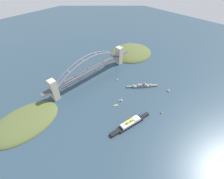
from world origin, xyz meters
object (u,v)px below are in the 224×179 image
at_px(small_boat_0, 117,79).
at_px(naval_cruiser, 142,86).
at_px(harbor_arch_bridge, 91,70).
at_px(small_boat_4, 162,112).
at_px(ocean_liner, 130,123).
at_px(seaplane_taxiing_near_bridge, 95,69).
at_px(small_boat_3, 116,105).
at_px(channel_marker_buoy, 98,88).
at_px(small_boat_2, 121,99).
at_px(small_boat_1, 169,90).

bearing_deg(small_boat_0, naval_cruiser, 112.04).
xyz_separation_m(harbor_arch_bridge, small_boat_4, (-27.01, 205.98, -25.70)).
height_order(ocean_liner, seaplane_taxiing_near_bridge, ocean_liner).
height_order(small_boat_0, small_boat_3, small_boat_0).
bearing_deg(channel_marker_buoy, small_boat_0, 167.86).
distance_m(seaplane_taxiing_near_bridge, small_boat_3, 156.80).
height_order(naval_cruiser, small_boat_4, naval_cruiser).
bearing_deg(small_boat_2, seaplane_taxiing_near_bridge, -106.11).
height_order(seaplane_taxiing_near_bridge, small_boat_2, small_boat_2).
bearing_deg(seaplane_taxiing_near_bridge, small_boat_0, 96.50).
relative_size(ocean_liner, small_boat_2, 9.77).
relative_size(harbor_arch_bridge, channel_marker_buoy, 103.38).
bearing_deg(small_boat_2, naval_cruiser, 176.54).
bearing_deg(small_boat_0, small_boat_2, 50.30).
bearing_deg(small_boat_3, small_boat_0, -138.37).
height_order(small_boat_2, small_boat_3, small_boat_2).
xyz_separation_m(harbor_arch_bridge, channel_marker_buoy, (14.27, 44.23, -28.13)).
xyz_separation_m(harbor_arch_bridge, ocean_liner, (45.25, 177.32, -24.18)).
height_order(small_boat_4, channel_marker_buoy, small_boat_4).
xyz_separation_m(ocean_liner, small_boat_1, (-148.10, 1.73, -0.42)).
bearing_deg(small_boat_2, small_boat_0, -129.70).
height_order(naval_cruiser, channel_marker_buoy, naval_cruiser).
distance_m(small_boat_1, channel_marker_buoy, 178.62).
height_order(naval_cruiser, small_boat_2, naval_cruiser).
bearing_deg(small_boat_1, small_boat_0, -64.08).
relative_size(small_boat_1, small_boat_2, 1.04).
relative_size(naval_cruiser, small_boat_4, 8.37).
xyz_separation_m(seaplane_taxiing_near_bridge, small_boat_2, (41.02, 142.07, 2.86)).
height_order(small_boat_1, channel_marker_buoy, small_boat_1).
distance_m(naval_cruiser, small_boat_1, 66.11).
distance_m(seaplane_taxiing_near_bridge, channel_marker_buoy, 84.32).
bearing_deg(harbor_arch_bridge, channel_marker_buoy, 72.12).
bearing_deg(small_boat_1, small_boat_4, 19.55).
distance_m(ocean_liner, small_boat_1, 148.11).
relative_size(harbor_arch_bridge, small_boat_4, 37.23).
height_order(harbor_arch_bridge, ocean_liner, harbor_arch_bridge).
distance_m(harbor_arch_bridge, small_boat_0, 75.80).
bearing_deg(harbor_arch_bridge, seaplane_taxiing_near_bridge, -143.87).
relative_size(seaplane_taxiing_near_bridge, channel_marker_buoy, 3.20).
xyz_separation_m(small_boat_1, channel_marker_buoy, (117.12, -134.82, -3.53)).
distance_m(small_boat_0, channel_marker_buoy, 58.98).
xyz_separation_m(small_boat_3, channel_marker_buoy, (-13.05, -75.20, 0.29)).
xyz_separation_m(harbor_arch_bridge, small_boat_2, (6.96, 117.21, -24.52)).
bearing_deg(naval_cruiser, small_boat_4, 63.07).
bearing_deg(naval_cruiser, small_boat_2, -3.46).
xyz_separation_m(ocean_liner, small_boat_2, (-38.29, -60.11, -0.34)).
height_order(ocean_liner, small_boat_3, ocean_liner).
distance_m(small_boat_1, small_boat_3, 143.22).
bearing_deg(ocean_liner, channel_marker_buoy, -103.10).
xyz_separation_m(seaplane_taxiing_near_bridge, small_boat_0, (-9.28, 81.49, 1.66)).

